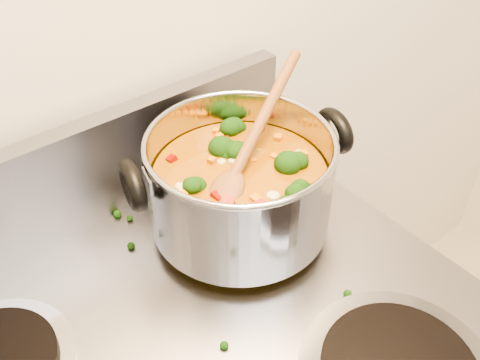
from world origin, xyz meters
name	(u,v)px	position (x,y,z in m)	size (l,w,h in m)	color
stockpot	(240,185)	(0.24, 1.31, 1.00)	(0.32, 0.25, 0.15)	#ABABB3
wooden_spoon	(246,152)	(0.26, 1.32, 1.04)	(0.27, 0.16, 0.11)	brown
cooktop_crumbs	(278,237)	(0.27, 1.26, 0.92)	(0.35, 0.31, 0.01)	black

